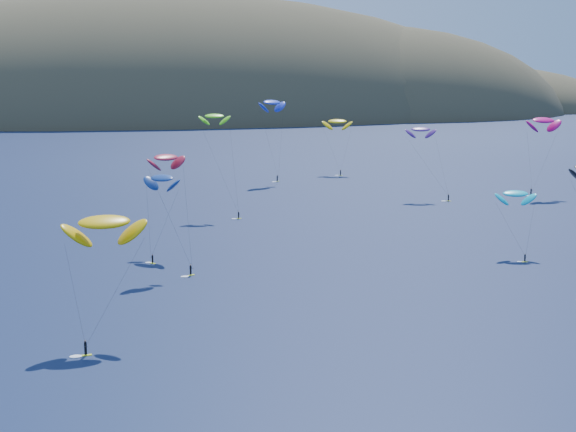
{
  "coord_description": "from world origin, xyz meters",
  "views": [
    {
      "loc": [
        -31.62,
        -69.89,
        38.03
      ],
      "look_at": [
        3.46,
        80.0,
        9.0
      ],
      "focal_mm": 50.0,
      "sensor_mm": 36.0,
      "label": 1
    }
  ],
  "objects": [
    {
      "name": "island",
      "position": [
        39.4,
        562.36,
        -10.74
      ],
      "size": [
        730.0,
        300.0,
        210.0
      ],
      "color": "#3D3526",
      "rests_on": "ground"
    },
    {
      "name": "kitesurfer_2",
      "position": [
        -31.62,
        43.47,
        16.34
      ],
      "size": [
        11.62,
        12.07,
        19.47
      ],
      "rotation": [
        0.0,
        0.0,
        0.11
      ],
      "color": "#EBFE1C",
      "rests_on": "ground"
    },
    {
      "name": "kitesurfer_3",
      "position": [
        -2.82,
        136.28,
        25.08
      ],
      "size": [
        8.91,
        13.07,
        27.29
      ],
      "rotation": [
        0.0,
        0.0,
        -0.1
      ],
      "color": "#EBFE1C",
      "rests_on": "ground"
    },
    {
      "name": "kitesurfer_4",
      "position": [
        23.96,
        190.94,
        25.96
      ],
      "size": [
        11.87,
        10.1,
        29.03
      ],
      "rotation": [
        0.0,
        0.0,
        0.57
      ],
      "color": "#EBFE1C",
      "rests_on": "ground"
    },
    {
      "name": "kitesurfer_5",
      "position": [
        50.18,
        76.26,
        12.3
      ],
      "size": [
        8.57,
        11.01,
        14.53
      ],
      "rotation": [
        0.0,
        0.0,
        -0.26
      ],
      "color": "#EBFE1C",
      "rests_on": "ground"
    },
    {
      "name": "kitesurfer_6",
      "position": [
        59.03,
        148.2,
        19.68
      ],
      "size": [
        10.28,
        13.36,
        22.1
      ],
      "rotation": [
        0.0,
        0.0,
        -0.25
      ],
      "color": "#EBFE1C",
      "rests_on": "ground"
    },
    {
      "name": "kitesurfer_8",
      "position": [
        96.12,
        144.39,
        21.99
      ],
      "size": [
        12.12,
        6.88,
        25.23
      ],
      "rotation": [
        0.0,
        0.0,
        0.14
      ],
      "color": "#EBFE1C",
      "rests_on": "ground"
    },
    {
      "name": "kitesurfer_9",
      "position": [
        -19.9,
        80.17,
        21.02
      ],
      "size": [
        8.55,
        11.3,
        23.28
      ],
      "rotation": [
        0.0,
        0.0,
        0.52
      ],
      "color": "#EBFE1C",
      "rests_on": "ground"
    },
    {
      "name": "kitesurfer_10",
      "position": [
        -19.83,
        93.2,
        15.43
      ],
      "size": [
        8.94,
        14.6,
        17.89
      ],
      "rotation": [
        0.0,
        0.0,
        -0.81
      ],
      "color": "#EBFE1C",
      "rests_on": "ground"
    },
    {
      "name": "kitesurfer_11",
      "position": [
        50.88,
        205.37,
        18.32
      ],
      "size": [
        11.21,
        13.19,
        21.19
      ],
      "rotation": [
        0.0,
        0.0,
        -0.36
      ],
      "color": "#EBFE1C",
      "rests_on": "ground"
    }
  ]
}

